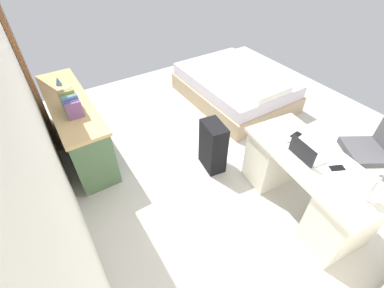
{
  "coord_description": "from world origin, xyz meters",
  "views": [
    {
      "loc": [
        -2.09,
        1.87,
        2.57
      ],
      "look_at": [
        -0.21,
        0.67,
        0.6
      ],
      "focal_mm": 25.19,
      "sensor_mm": 36.0,
      "label": 1
    }
  ],
  "objects_px": {
    "bed": "(235,87)",
    "desk_lamp": "(374,178)",
    "desk": "(305,183)",
    "cell_phone_near_laptop": "(337,168)",
    "laptop": "(305,154)",
    "figurine_small": "(58,81)",
    "office_chair": "(370,154)",
    "computer_mouse": "(290,140)",
    "credenza": "(77,126)",
    "cell_phone_by_mouse": "(296,135)",
    "suitcase_black": "(213,146)"
  },
  "relations": [
    {
      "from": "figurine_small",
      "to": "laptop",
      "type": "bearing_deg",
      "value": -147.22
    },
    {
      "from": "desk",
      "to": "desk_lamp",
      "type": "bearing_deg",
      "value": 172.93
    },
    {
      "from": "desk",
      "to": "desk_lamp",
      "type": "relative_size",
      "value": 4.36
    },
    {
      "from": "bed",
      "to": "laptop",
      "type": "xyz_separation_m",
      "value": [
        -2.07,
        0.88,
        0.53
      ]
    },
    {
      "from": "desk",
      "to": "credenza",
      "type": "height_order",
      "value": "credenza"
    },
    {
      "from": "credenza",
      "to": "cell_phone_near_laptop",
      "type": "bearing_deg",
      "value": -143.05
    },
    {
      "from": "bed",
      "to": "suitcase_black",
      "type": "bearing_deg",
      "value": 131.17
    },
    {
      "from": "suitcase_black",
      "to": "desk_lamp",
      "type": "xyz_separation_m",
      "value": [
        -1.54,
        -0.39,
        0.65
      ]
    },
    {
      "from": "office_chair",
      "to": "cell_phone_by_mouse",
      "type": "height_order",
      "value": "office_chair"
    },
    {
      "from": "bed",
      "to": "figurine_small",
      "type": "height_order",
      "value": "figurine_small"
    },
    {
      "from": "office_chair",
      "to": "computer_mouse",
      "type": "xyz_separation_m",
      "value": [
        0.46,
        0.94,
        0.32
      ]
    },
    {
      "from": "laptop",
      "to": "computer_mouse",
      "type": "xyz_separation_m",
      "value": [
        0.25,
        -0.07,
        -0.03
      ]
    },
    {
      "from": "office_chair",
      "to": "desk_lamp",
      "type": "relative_size",
      "value": 2.72
    },
    {
      "from": "laptop",
      "to": "desk_lamp",
      "type": "height_order",
      "value": "desk_lamp"
    },
    {
      "from": "desk",
      "to": "office_chair",
      "type": "distance_m",
      "value": 0.95
    },
    {
      "from": "cell_phone_near_laptop",
      "to": "office_chair",
      "type": "bearing_deg",
      "value": -60.57
    },
    {
      "from": "office_chair",
      "to": "desk_lamp",
      "type": "xyz_separation_m",
      "value": [
        -0.38,
        1.0,
        0.56
      ]
    },
    {
      "from": "laptop",
      "to": "cell_phone_near_laptop",
      "type": "relative_size",
      "value": 2.45
    },
    {
      "from": "computer_mouse",
      "to": "office_chair",
      "type": "bearing_deg",
      "value": -109.47
    },
    {
      "from": "credenza",
      "to": "cell_phone_by_mouse",
      "type": "bearing_deg",
      "value": -135.25
    },
    {
      "from": "computer_mouse",
      "to": "credenza",
      "type": "bearing_deg",
      "value": 49.01
    },
    {
      "from": "cell_phone_by_mouse",
      "to": "desk_lamp",
      "type": "distance_m",
      "value": 0.92
    },
    {
      "from": "suitcase_black",
      "to": "figurine_small",
      "type": "distance_m",
      "value": 2.22
    },
    {
      "from": "desk",
      "to": "cell_phone_near_laptop",
      "type": "xyz_separation_m",
      "value": [
        -0.19,
        -0.08,
        0.35
      ]
    },
    {
      "from": "laptop",
      "to": "figurine_small",
      "type": "distance_m",
      "value": 3.16
    },
    {
      "from": "desk",
      "to": "laptop",
      "type": "xyz_separation_m",
      "value": [
        0.08,
        0.07,
        0.39
      ]
    },
    {
      "from": "cell_phone_near_laptop",
      "to": "cell_phone_by_mouse",
      "type": "distance_m",
      "value": 0.54
    },
    {
      "from": "credenza",
      "to": "cell_phone_near_laptop",
      "type": "distance_m",
      "value": 3.1
    },
    {
      "from": "desk",
      "to": "cell_phone_near_laptop",
      "type": "height_order",
      "value": "cell_phone_near_laptop"
    },
    {
      "from": "figurine_small",
      "to": "desk",
      "type": "bearing_deg",
      "value": -146.96
    },
    {
      "from": "cell_phone_by_mouse",
      "to": "suitcase_black",
      "type": "bearing_deg",
      "value": 34.74
    },
    {
      "from": "laptop",
      "to": "bed",
      "type": "bearing_deg",
      "value": -23.17
    },
    {
      "from": "credenza",
      "to": "bed",
      "type": "relative_size",
      "value": 0.95
    },
    {
      "from": "cell_phone_by_mouse",
      "to": "bed",
      "type": "bearing_deg",
      "value": -26.96
    },
    {
      "from": "credenza",
      "to": "computer_mouse",
      "type": "xyz_separation_m",
      "value": [
        -1.95,
        -1.78,
        0.35
      ]
    },
    {
      "from": "computer_mouse",
      "to": "desk_lamp",
      "type": "height_order",
      "value": "desk_lamp"
    },
    {
      "from": "suitcase_black",
      "to": "cell_phone_by_mouse",
      "type": "xyz_separation_m",
      "value": [
        -0.68,
        -0.58,
        0.4
      ]
    },
    {
      "from": "desk_lamp",
      "to": "credenza",
      "type": "bearing_deg",
      "value": 31.63
    },
    {
      "from": "bed",
      "to": "desk_lamp",
      "type": "distance_m",
      "value": 2.89
    },
    {
      "from": "bed",
      "to": "desk_lamp",
      "type": "relative_size",
      "value": 5.52
    },
    {
      "from": "desk",
      "to": "figurine_small",
      "type": "distance_m",
      "value": 3.3
    },
    {
      "from": "desk",
      "to": "cell_phone_near_laptop",
      "type": "bearing_deg",
      "value": -157.84
    },
    {
      "from": "bed",
      "to": "cell_phone_near_laptop",
      "type": "xyz_separation_m",
      "value": [
        -2.33,
        0.74,
        0.49
      ]
    },
    {
      "from": "bed",
      "to": "cell_phone_near_laptop",
      "type": "height_order",
      "value": "cell_phone_near_laptop"
    },
    {
      "from": "credenza",
      "to": "cell_phone_by_mouse",
      "type": "relative_size",
      "value": 13.24
    },
    {
      "from": "computer_mouse",
      "to": "desk_lamp",
      "type": "bearing_deg",
      "value": -177.85
    },
    {
      "from": "office_chair",
      "to": "laptop",
      "type": "relative_size",
      "value": 2.82
    },
    {
      "from": "bed",
      "to": "figurine_small",
      "type": "distance_m",
      "value": 2.73
    },
    {
      "from": "credenza",
      "to": "cell_phone_near_laptop",
      "type": "relative_size",
      "value": 13.24
    },
    {
      "from": "desk_lamp",
      "to": "desk",
      "type": "bearing_deg",
      "value": -7.07
    }
  ]
}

